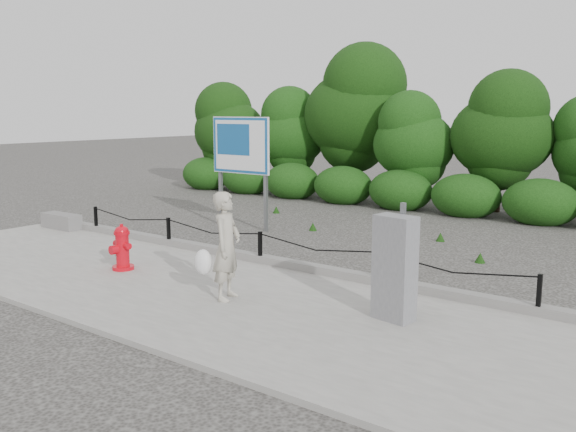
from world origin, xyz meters
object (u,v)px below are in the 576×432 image
(pedestrian, at_px, (225,247))
(concrete_block, at_px, (61,221))
(advertising_sign, at_px, (241,150))
(utility_cabinet, at_px, (395,268))
(fire_hydrant, at_px, (122,248))

(pedestrian, bearing_deg, concrete_block, 57.14)
(pedestrian, relative_size, concrete_block, 1.47)
(concrete_block, bearing_deg, pedestrian, -14.12)
(pedestrian, relative_size, advertising_sign, 0.60)
(utility_cabinet, height_order, advertising_sign, advertising_sign)
(fire_hydrant, height_order, pedestrian, pedestrian)
(fire_hydrant, height_order, utility_cabinet, utility_cabinet)
(fire_hydrant, xyz_separation_m, pedestrian, (2.66, -0.16, 0.41))
(concrete_block, bearing_deg, utility_cabinet, -6.49)
(pedestrian, distance_m, advertising_sign, 6.12)
(fire_hydrant, bearing_deg, advertising_sign, 109.03)
(pedestrian, height_order, concrete_block, pedestrian)
(utility_cabinet, xyz_separation_m, advertising_sign, (-6.25, 4.02, 1.14))
(pedestrian, xyz_separation_m, advertising_sign, (-3.77, 4.70, 1.06))
(advertising_sign, bearing_deg, fire_hydrant, -77.46)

